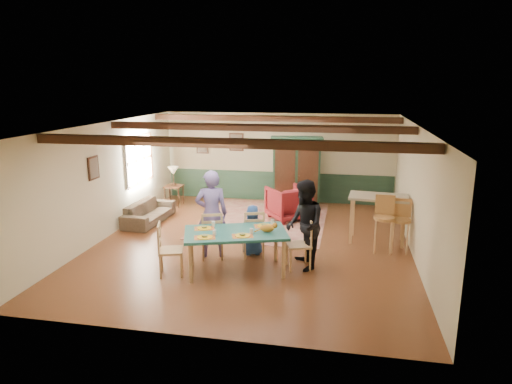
% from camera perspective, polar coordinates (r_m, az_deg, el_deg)
% --- Properties ---
extents(floor, '(8.00, 8.00, 0.00)m').
position_cam_1_polar(floor, '(10.51, -0.45, -6.46)').
color(floor, '#592D19').
rests_on(floor, ground).
extents(wall_back, '(7.00, 0.02, 2.70)m').
position_cam_1_polar(wall_back, '(14.00, 2.78, 4.32)').
color(wall_back, beige).
rests_on(wall_back, floor).
extents(wall_left, '(0.02, 8.00, 2.70)m').
position_cam_1_polar(wall_left, '(11.34, -18.09, 1.44)').
color(wall_left, beige).
rests_on(wall_left, floor).
extents(wall_right, '(0.02, 8.00, 2.70)m').
position_cam_1_polar(wall_right, '(10.05, 19.48, -0.16)').
color(wall_right, beige).
rests_on(wall_right, floor).
extents(ceiling, '(7.00, 8.00, 0.02)m').
position_cam_1_polar(ceiling, '(9.91, -0.48, 8.36)').
color(ceiling, silver).
rests_on(ceiling, wall_back).
extents(wainscot_back, '(6.95, 0.03, 0.90)m').
position_cam_1_polar(wainscot_back, '(14.15, 2.73, 0.71)').
color(wainscot_back, '#1F3928').
rests_on(wainscot_back, floor).
extents(ceiling_beam_front, '(6.95, 0.16, 0.16)m').
position_cam_1_polar(ceiling_beam_front, '(7.70, -3.90, 6.13)').
color(ceiling_beam_front, black).
rests_on(ceiling_beam_front, ceiling).
extents(ceiling_beam_mid, '(6.95, 0.16, 0.16)m').
position_cam_1_polar(ceiling_beam_mid, '(10.31, -0.04, 8.06)').
color(ceiling_beam_mid, black).
rests_on(ceiling_beam_mid, ceiling).
extents(ceiling_beam_back, '(6.95, 0.16, 0.16)m').
position_cam_1_polar(ceiling_beam_back, '(12.86, 2.20, 9.16)').
color(ceiling_beam_back, black).
rests_on(ceiling_beam_back, ceiling).
extents(window_left, '(0.06, 1.60, 1.30)m').
position_cam_1_polar(window_left, '(12.77, -14.39, 3.92)').
color(window_left, white).
rests_on(window_left, wall_left).
extents(picture_left_wall, '(0.04, 0.42, 0.52)m').
position_cam_1_polar(picture_left_wall, '(10.74, -19.63, 2.85)').
color(picture_left_wall, '#7A6E59').
rests_on(picture_left_wall, wall_left).
extents(picture_back_a, '(0.45, 0.04, 0.55)m').
position_cam_1_polar(picture_back_a, '(14.15, -2.46, 6.26)').
color(picture_back_a, '#7A6E59').
rests_on(picture_back_a, wall_back).
extents(picture_back_b, '(0.38, 0.04, 0.48)m').
position_cam_1_polar(picture_back_b, '(14.46, -6.72, 5.74)').
color(picture_back_b, '#7A6E59').
rests_on(picture_back_b, wall_back).
extents(dining_table, '(2.18, 1.63, 0.81)m').
position_cam_1_polar(dining_table, '(8.92, -2.54, -7.46)').
color(dining_table, '#1B5751').
rests_on(dining_table, floor).
extents(dining_chair_far_left, '(0.58, 0.59, 1.02)m').
position_cam_1_polar(dining_chair_far_left, '(9.59, -5.50, -5.29)').
color(dining_chair_far_left, tan).
rests_on(dining_chair_far_left, floor).
extents(dining_chair_far_right, '(0.58, 0.59, 1.02)m').
position_cam_1_polar(dining_chair_far_right, '(9.65, -0.36, -5.11)').
color(dining_chair_far_right, tan).
rests_on(dining_chair_far_right, floor).
extents(dining_chair_end_left, '(0.59, 0.58, 1.02)m').
position_cam_1_polar(dining_chair_end_left, '(8.88, -10.61, -7.05)').
color(dining_chair_end_left, tan).
rests_on(dining_chair_end_left, floor).
extents(dining_chair_end_right, '(0.59, 0.58, 1.02)m').
position_cam_1_polar(dining_chair_end_right, '(9.05, 5.35, -6.45)').
color(dining_chair_end_right, tan).
rests_on(dining_chair_end_right, floor).
extents(person_man, '(0.78, 0.63, 1.86)m').
position_cam_1_polar(person_man, '(9.55, -5.58, -2.75)').
color(person_man, '#705FA3').
rests_on(person_man, floor).
extents(person_woman, '(0.91, 1.03, 1.78)m').
position_cam_1_polar(person_woman, '(8.95, 6.07, -4.14)').
color(person_woman, black).
rests_on(person_woman, floor).
extents(person_child, '(0.61, 0.49, 1.08)m').
position_cam_1_polar(person_child, '(9.72, -0.42, -4.78)').
color(person_child, navy).
rests_on(person_child, floor).
extents(cat, '(0.42, 0.26, 0.19)m').
position_cam_1_polar(cat, '(8.71, 1.38, -4.47)').
color(cat, '#BD7621').
rests_on(cat, dining_table).
extents(place_setting_near_left, '(0.51, 0.44, 0.11)m').
position_cam_1_polar(place_setting_near_left, '(8.48, -6.43, -5.35)').
color(place_setting_near_left, yellow).
rests_on(place_setting_near_left, dining_table).
extents(place_setting_near_center, '(0.51, 0.44, 0.11)m').
position_cam_1_polar(place_setting_near_center, '(8.52, -1.70, -5.19)').
color(place_setting_near_center, yellow).
rests_on(place_setting_near_center, dining_table).
extents(place_setting_far_left, '(0.51, 0.44, 0.11)m').
position_cam_1_polar(place_setting_far_left, '(9.00, -6.49, -4.24)').
color(place_setting_far_left, yellow).
rests_on(place_setting_far_left, dining_table).
extents(place_setting_far_right, '(0.51, 0.44, 0.11)m').
position_cam_1_polar(place_setting_far_right, '(9.08, 1.03, -3.99)').
color(place_setting_far_right, yellow).
rests_on(place_setting_far_right, dining_table).
extents(area_rug, '(3.31, 3.90, 0.01)m').
position_cam_1_polar(area_rug, '(12.24, 0.93, -3.50)').
color(area_rug, '#CCB294').
rests_on(area_rug, floor).
extents(armoire, '(1.54, 0.77, 2.09)m').
position_cam_1_polar(armoire, '(13.23, 5.05, 2.39)').
color(armoire, '#143322').
rests_on(armoire, floor).
extents(armchair, '(1.37, 1.37, 0.90)m').
position_cam_1_polar(armchair, '(12.24, 4.07, -1.37)').
color(armchair, '#521017').
rests_on(armchair, floor).
extents(sofa, '(0.81, 1.88, 0.54)m').
position_cam_1_polar(sofa, '(12.35, -13.24, -2.44)').
color(sofa, '#43372A').
rests_on(sofa, floor).
extents(end_table, '(0.52, 0.52, 0.62)m').
position_cam_1_polar(end_table, '(13.78, -10.18, -0.45)').
color(end_table, black).
rests_on(end_table, floor).
extents(table_lamp, '(0.35, 0.35, 0.57)m').
position_cam_1_polar(table_lamp, '(13.65, -10.29, 1.97)').
color(table_lamp, beige).
rests_on(table_lamp, end_table).
extents(counter_table, '(1.37, 0.88, 1.09)m').
position_cam_1_polar(counter_table, '(10.84, 14.93, -3.26)').
color(counter_table, '#C2B797').
rests_on(counter_table, floor).
extents(bar_stool_left, '(0.47, 0.51, 1.23)m').
position_cam_1_polar(bar_stool_left, '(10.21, 15.68, -3.95)').
color(bar_stool_left, '#B98248').
rests_on(bar_stool_left, floor).
extents(bar_stool_right, '(0.46, 0.50, 1.15)m').
position_cam_1_polar(bar_stool_right, '(10.33, 17.66, -4.12)').
color(bar_stool_right, '#B98248').
rests_on(bar_stool_right, floor).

